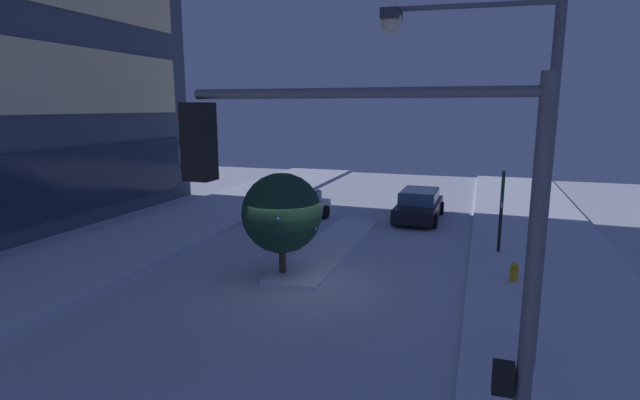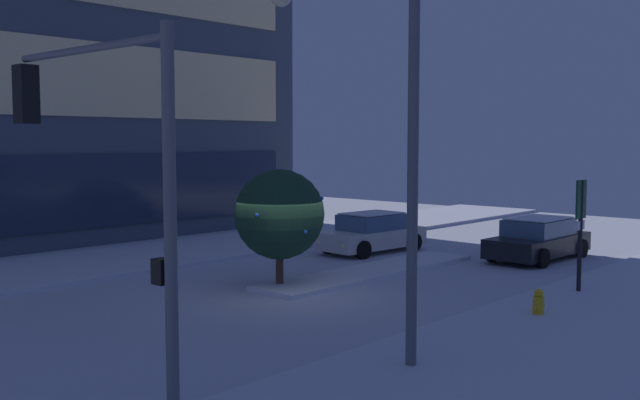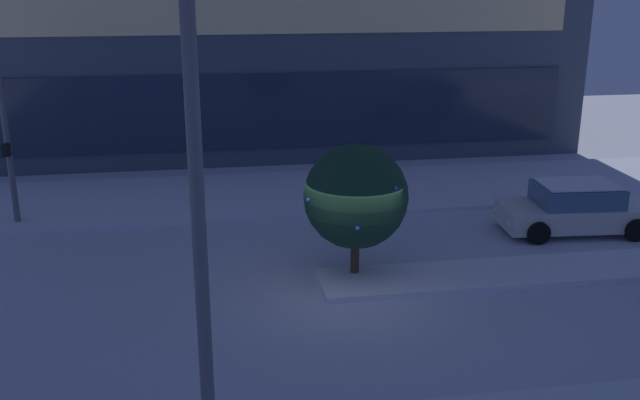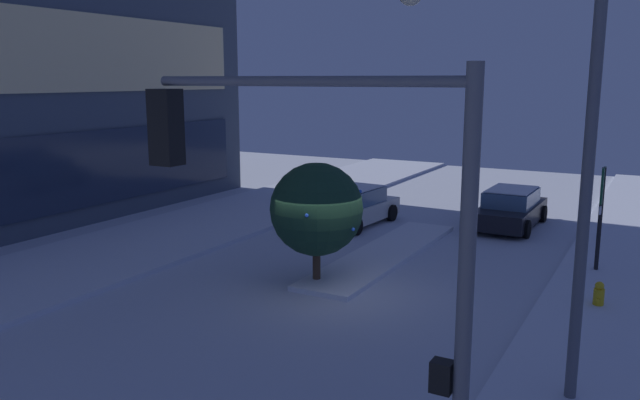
# 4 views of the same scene
# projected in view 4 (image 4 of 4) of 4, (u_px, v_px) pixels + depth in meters

# --- Properties ---
(ground) EXTENTS (52.00, 52.00, 0.00)m
(ground) POSITION_uv_depth(u_px,v_px,m) (329.00, 289.00, 17.24)
(ground) COLOR silver
(curb_strip_far) EXTENTS (52.00, 5.20, 0.14)m
(curb_strip_far) POSITION_uv_depth(u_px,v_px,m) (121.00, 250.00, 20.93)
(curb_strip_far) COLOR silver
(curb_strip_far) RESTS_ON ground
(median_strip) EXTENTS (9.00, 1.80, 0.14)m
(median_strip) POSITION_uv_depth(u_px,v_px,m) (384.00, 254.00, 20.52)
(median_strip) COLOR silver
(median_strip) RESTS_ON ground
(car_near) EXTENTS (4.73, 2.15, 1.49)m
(car_near) POSITION_uv_depth(u_px,v_px,m) (511.00, 209.00, 24.43)
(car_near) COLOR black
(car_near) RESTS_ON ground
(car_far) EXTENTS (4.53, 2.27, 1.49)m
(car_far) POSITION_uv_depth(u_px,v_px,m) (355.00, 207.00, 24.77)
(car_far) COLOR silver
(car_far) RESTS_ON ground
(traffic_light_corner_near_left) EXTENTS (0.32, 4.45, 5.80)m
(traffic_light_corner_near_left) POSITION_uv_depth(u_px,v_px,m) (323.00, 221.00, 7.41)
(traffic_light_corner_near_left) COLOR #565960
(traffic_light_corner_near_left) RESTS_ON ground
(street_lamp_arched) EXTENTS (0.63, 3.40, 7.49)m
(street_lamp_arched) POSITION_uv_depth(u_px,v_px,m) (530.00, 122.00, 10.64)
(street_lamp_arched) COLOR #565960
(street_lamp_arched) RESTS_ON ground
(fire_hydrant) EXTENTS (0.48, 0.26, 0.73)m
(fire_hydrant) POSITION_uv_depth(u_px,v_px,m) (599.00, 296.00, 15.64)
(fire_hydrant) COLOR gold
(fire_hydrant) RESTS_ON ground
(parking_info_sign) EXTENTS (0.55, 0.12, 3.15)m
(parking_info_sign) POSITION_uv_depth(u_px,v_px,m) (601.00, 206.00, 18.22)
(parking_info_sign) COLOR black
(parking_info_sign) RESTS_ON ground
(decorated_tree_median) EXTENTS (2.57, 2.57, 3.41)m
(decorated_tree_median) POSITION_uv_depth(u_px,v_px,m) (317.00, 209.00, 17.34)
(decorated_tree_median) COLOR #473323
(decorated_tree_median) RESTS_ON ground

